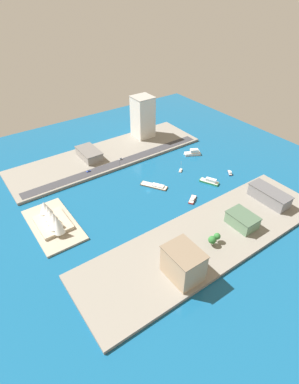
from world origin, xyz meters
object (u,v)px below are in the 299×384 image
object	(u,v)px
terminal_long_green	(242,220)
opera_landmark	(52,218)
tugboat_red	(192,199)
warehouse_low_gray	(269,196)
ferry_green_doubledeck	(210,181)
traffic_light_waterfront	(120,163)
apartment_midrise_tan	(183,263)
hatchback_blue	(89,171)
hotel_broad_white	(143,117)
ferry_white_commuter	(193,153)
carpark_squat_concrete	(89,154)
sedan_silver	(121,159)
patrol_launch_navy	(230,173)
barge_flat_brown	(155,186)
sailboat_small_white	(181,170)

from	to	relation	value
terminal_long_green	opera_landmark	distance (m)	169.35
tugboat_red	warehouse_low_gray	xyz separation A→B (m)	(-46.49, -57.93, 8.09)
ferry_green_doubledeck	traffic_light_waterfront	distance (m)	103.92
apartment_midrise_tan	hatchback_blue	size ratio (longest dim) A/B	6.03
ferry_green_doubledeck	hotel_broad_white	world-z (taller)	hotel_broad_white
ferry_white_commuter	opera_landmark	size ratio (longest dim) A/B	0.47
apartment_midrise_tan	warehouse_low_gray	bearing A→B (deg)	-81.11
carpark_squat_concrete	hatchback_blue	world-z (taller)	carpark_squat_concrete
ferry_white_commuter	sedan_silver	distance (m)	90.26
tugboat_red	apartment_midrise_tan	bearing A→B (deg)	133.50
patrol_launch_navy	traffic_light_waterfront	xyz separation A→B (m)	(81.60, 95.94, 6.04)
ferry_white_commuter	terminal_long_green	distance (m)	135.99
tugboat_red	apartment_midrise_tan	xyz separation A→B (m)	(-66.51, 70.10, 14.38)
barge_flat_brown	ferry_green_doubledeck	xyz separation A→B (m)	(-28.65, -52.88, 0.91)
barge_flat_brown	ferry_white_commuter	bearing A→B (deg)	-70.27
patrol_launch_navy	hatchback_blue	xyz separation A→B (m)	(92.41, 130.78, 2.58)
barge_flat_brown	sedan_silver	world-z (taller)	sedan_silver
apartment_midrise_tan	hatchback_blue	distance (m)	171.92
sailboat_small_white	hatchback_blue	world-z (taller)	sailboat_small_white
hotel_broad_white	hatchback_blue	size ratio (longest dim) A/B	11.36
apartment_midrise_tan	ferry_green_doubledeck	bearing A→B (deg)	-53.35
hatchback_blue	sedan_silver	distance (m)	43.62
sailboat_small_white	ferry_green_doubledeck	bearing A→B (deg)	-164.23
opera_landmark	sailboat_small_white	bearing A→B (deg)	-88.27
tugboat_red	traffic_light_waterfront	bearing A→B (deg)	16.65
traffic_light_waterfront	opera_landmark	world-z (taller)	opera_landmark
ferry_green_doubledeck	patrol_launch_navy	bearing A→B (deg)	-90.20
ferry_white_commuter	patrol_launch_navy	xyz separation A→B (m)	(-57.29, -4.99, -1.51)
ferry_green_doubledeck	warehouse_low_gray	bearing A→B (deg)	-159.75
apartment_midrise_tan	sedan_silver	distance (m)	181.11
sailboat_small_white	terminal_long_green	bearing A→B (deg)	170.80
barge_flat_brown	terminal_long_green	world-z (taller)	terminal_long_green
sailboat_small_white	sedan_silver	bearing A→B (deg)	38.02
barge_flat_brown	sailboat_small_white	bearing A→B (deg)	-79.43
patrol_launch_navy	tugboat_red	size ratio (longest dim) A/B	0.72
ferry_white_commuter	patrol_launch_navy	world-z (taller)	ferry_white_commuter
carpark_squat_concrete	apartment_midrise_tan	distance (m)	200.95
carpark_squat_concrete	terminal_long_green	distance (m)	196.41
ferry_white_commuter	hotel_broad_white	distance (m)	83.50
hatchback_blue	warehouse_low_gray	bearing A→B (deg)	-141.38
warehouse_low_gray	traffic_light_waterfront	size ratio (longest dim) A/B	6.36
sailboat_small_white	patrol_launch_navy	distance (m)	55.77
carpark_squat_concrete	hotel_broad_white	size ratio (longest dim) A/B	0.67
patrol_launch_navy	hotel_broad_white	size ratio (longest dim) A/B	0.19
tugboat_red	hotel_broad_white	world-z (taller)	hotel_broad_white
terminal_long_green	opera_landmark	xyz separation A→B (m)	(99.49, 137.04, 1.00)
tugboat_red	terminal_long_green	xyz separation A→B (m)	(-54.99, -8.94, 7.59)
ferry_green_doubledeck	hotel_broad_white	size ratio (longest dim) A/B	0.40
barge_flat_brown	carpark_squat_concrete	distance (m)	97.21
hotel_broad_white	warehouse_low_gray	bearing A→B (deg)	-174.37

